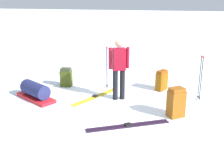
# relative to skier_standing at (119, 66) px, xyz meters

# --- Properties ---
(ground_plane) EXTENTS (80.00, 80.00, 0.00)m
(ground_plane) POSITION_rel_skier_standing_xyz_m (0.07, 0.21, -0.95)
(ground_plane) COLOR white
(skier_standing) EXTENTS (0.33, 0.54, 1.70)m
(skier_standing) POSITION_rel_skier_standing_xyz_m (0.00, 0.00, 0.00)
(skier_standing) COLOR black
(skier_standing) RESTS_ON ground_plane
(ski_pair_near) EXTENTS (1.60, 1.01, 0.05)m
(ski_pair_near) POSITION_rel_skier_standing_xyz_m (0.00, 0.67, -0.94)
(ski_pair_near) COLOR gold
(ski_pair_near) RESTS_ON ground_plane
(ski_pair_far) EXTENTS (0.99, 1.80, 0.05)m
(ski_pair_far) POSITION_rel_skier_standing_xyz_m (-1.56, -0.49, -0.94)
(ski_pair_far) COLOR black
(ski_pair_far) RESTS_ON ground_plane
(backpack_large_dark) EXTENTS (0.44, 0.47, 0.73)m
(backpack_large_dark) POSITION_rel_skier_standing_xyz_m (-0.83, -1.54, -0.60)
(backpack_large_dark) COLOR #904E13
(backpack_large_dark) RESTS_ON ground_plane
(backpack_bright) EXTENTS (0.26, 0.34, 0.59)m
(backpack_bright) POSITION_rel_skier_standing_xyz_m (0.75, 1.83, -0.66)
(backpack_bright) COLOR #3F4A16
(backpack_bright) RESTS_ON ground_plane
(backpack_small_spare) EXTENTS (0.43, 0.38, 0.62)m
(backpack_small_spare) POSITION_rel_skier_standing_xyz_m (1.00, -1.15, -0.65)
(backpack_small_spare) COLOR #8A4D0C
(backpack_small_spare) RESTS_ON ground_plane
(ski_poles_planted_near) EXTENTS (0.15, 0.10, 1.30)m
(ski_poles_planted_near) POSITION_rel_skier_standing_xyz_m (0.89, 0.53, -0.23)
(ski_poles_planted_near) COLOR #24162B
(ski_poles_planted_near) RESTS_ON ground_plane
(ski_poles_planted_far) EXTENTS (0.17, 0.10, 1.24)m
(ski_poles_planted_far) POSITION_rel_skier_standing_xyz_m (0.43, -2.20, -0.26)
(ski_poles_planted_far) COLOR black
(ski_poles_planted_far) RESTS_ON ground_plane
(gear_sled) EXTENTS (1.07, 1.36, 0.49)m
(gear_sled) POSITION_rel_skier_standing_xyz_m (-0.48, 2.28, -0.73)
(gear_sled) COLOR red
(gear_sled) RESTS_ON ground_plane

